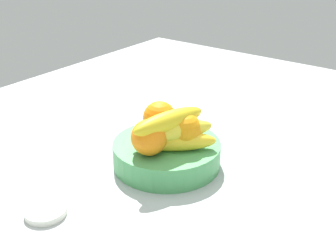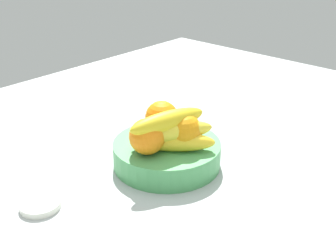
# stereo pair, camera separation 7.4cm
# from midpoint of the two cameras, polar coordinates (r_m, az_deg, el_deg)

# --- Properties ---
(ground_plane) EXTENTS (1.80, 1.40, 0.03)m
(ground_plane) POSITION_cam_midpoint_polar(r_m,az_deg,el_deg) (0.92, -3.49, -6.58)
(ground_plane) COLOR #ADB4B3
(fruit_bowl) EXTENTS (0.23, 0.23, 0.05)m
(fruit_bowl) POSITION_cam_midpoint_polar(r_m,az_deg,el_deg) (0.92, -2.31, -3.77)
(fruit_bowl) COLOR #4A9F5A
(fruit_bowl) RESTS_ON ground_plane
(orange_front_left) EXTENTS (0.07, 0.07, 0.07)m
(orange_front_left) POSITION_cam_midpoint_polar(r_m,az_deg,el_deg) (0.93, -3.38, 1.05)
(orange_front_left) COLOR orange
(orange_front_left) RESTS_ON fruit_bowl
(orange_front_right) EXTENTS (0.07, 0.07, 0.07)m
(orange_front_right) POSITION_cam_midpoint_polar(r_m,az_deg,el_deg) (0.85, -5.22, -1.48)
(orange_front_right) COLOR orange
(orange_front_right) RESTS_ON fruit_bowl
(orange_center) EXTENTS (0.07, 0.07, 0.07)m
(orange_center) POSITION_cam_midpoint_polar(r_m,az_deg,el_deg) (0.88, -0.23, -0.56)
(orange_center) COLOR orange
(orange_center) RESTS_ON fruit_bowl
(banana_bunch) EXTENTS (0.17, 0.16, 0.08)m
(banana_bunch) POSITION_cam_midpoint_polar(r_m,az_deg,el_deg) (0.86, -1.91, -0.74)
(banana_bunch) COLOR yellow
(banana_bunch) RESTS_ON fruit_bowl
(jar_lid) EXTENTS (0.07, 0.07, 0.01)m
(jar_lid) POSITION_cam_midpoint_polar(r_m,az_deg,el_deg) (0.82, -18.38, -10.71)
(jar_lid) COLOR white
(jar_lid) RESTS_ON ground_plane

